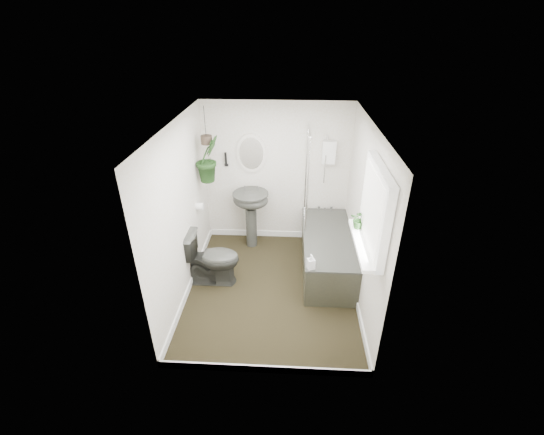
{
  "coord_description": "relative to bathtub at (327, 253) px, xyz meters",
  "views": [
    {
      "loc": [
        0.23,
        -4.0,
        3.33
      ],
      "look_at": [
        0.0,
        0.15,
        1.05
      ],
      "focal_mm": 24.0,
      "sensor_mm": 36.0,
      "label": 1
    }
  ],
  "objects": [
    {
      "name": "hanging_plant",
      "position": [
        -1.77,
        0.45,
        1.26
      ],
      "size": [
        0.47,
        0.48,
        0.68
      ],
      "primitive_type": "imported",
      "rotation": [
        0.0,
        0.0,
        0.88
      ],
      "color": "black",
      "rests_on": "ceiling"
    },
    {
      "name": "sill_plant",
      "position": [
        0.21,
        -0.9,
        1.07
      ],
      "size": [
        0.24,
        0.23,
        0.21
      ],
      "primitive_type": "imported",
      "rotation": [
        0.0,
        0.0,
        -0.38
      ],
      "color": "black",
      "rests_on": "window_sill"
    },
    {
      "name": "wall_right",
      "position": [
        0.36,
        -0.5,
        0.86
      ],
      "size": [
        0.02,
        2.8,
        2.3
      ],
      "primitive_type": "cube",
      "color": "white",
      "rests_on": "ground"
    },
    {
      "name": "soap_bottle",
      "position": [
        -0.29,
        -0.79,
        0.39
      ],
      "size": [
        0.12,
        0.12,
        0.2
      ],
      "primitive_type": "imported",
      "rotation": [
        0.0,
        0.0,
        0.32
      ],
      "color": "#312B2A",
      "rests_on": "bathtub"
    },
    {
      "name": "window_sill",
      "position": [
        0.22,
        -1.2,
        0.94
      ],
      "size": [
        0.18,
        1.0,
        0.04
      ],
      "primitive_type": "cube",
      "color": "white",
      "rests_on": "wall_right"
    },
    {
      "name": "wall_left",
      "position": [
        -1.96,
        -0.5,
        0.86
      ],
      "size": [
        0.02,
        2.8,
        2.3
      ],
      "primitive_type": "cube",
      "color": "white",
      "rests_on": "ground"
    },
    {
      "name": "bath_screen",
      "position": [
        -0.33,
        0.49,
        0.99
      ],
      "size": [
        0.04,
        0.72,
        1.4
      ],
      "primitive_type": null,
      "color": "silver",
      "rests_on": "bathtub"
    },
    {
      "name": "bathtub",
      "position": [
        0.0,
        0.0,
        0.0
      ],
      "size": [
        0.72,
        1.72,
        0.58
      ],
      "primitive_type": null,
      "color": "#31332E",
      "rests_on": "floor"
    },
    {
      "name": "wall_sconce",
      "position": [
        -1.59,
        0.86,
        1.11
      ],
      "size": [
        0.04,
        0.04,
        0.22
      ],
      "primitive_type": "cylinder",
      "color": "black",
      "rests_on": "wall_back"
    },
    {
      "name": "hanging_pot",
      "position": [
        -1.77,
        0.45,
        1.54
      ],
      "size": [
        0.16,
        0.16,
        0.12
      ],
      "primitive_type": "cylinder",
      "color": "#32271E",
      "rests_on": "ceiling"
    },
    {
      "name": "shower_box",
      "position": [
        0.0,
        0.84,
        1.26
      ],
      "size": [
        0.2,
        0.1,
        0.35
      ],
      "primitive_type": "cube",
      "color": "white",
      "rests_on": "wall_back"
    },
    {
      "name": "oval_mirror",
      "position": [
        -1.19,
        0.87,
        1.21
      ],
      "size": [
        0.46,
        0.03,
        0.62
      ],
      "primitive_type": "ellipsoid",
      "color": "silver",
      "rests_on": "wall_back"
    },
    {
      "name": "pedestal_sink",
      "position": [
        -1.19,
        0.6,
        0.19
      ],
      "size": [
        0.66,
        0.6,
        0.96
      ],
      "primitive_type": null,
      "rotation": [
        0.0,
        0.0,
        -0.24
      ],
      "color": "#31332E",
      "rests_on": "floor"
    },
    {
      "name": "wall_front",
      "position": [
        -0.8,
        -1.91,
        0.86
      ],
      "size": [
        2.3,
        0.02,
        2.3
      ],
      "primitive_type": "cube",
      "color": "white",
      "rests_on": "ground"
    },
    {
      "name": "window_recess",
      "position": [
        0.29,
        -1.2,
        1.36
      ],
      "size": [
        0.08,
        1.0,
        0.9
      ],
      "primitive_type": "cube",
      "color": "white",
      "rests_on": "wall_right"
    },
    {
      "name": "window_blinds",
      "position": [
        0.24,
        -1.2,
        1.36
      ],
      "size": [
        0.01,
        0.86,
        0.76
      ],
      "primitive_type": "cube",
      "color": "white",
      "rests_on": "wall_right"
    },
    {
      "name": "toilet_roll_holder",
      "position": [
        -1.9,
        0.2,
        0.61
      ],
      "size": [
        0.11,
        0.11,
        0.11
      ],
      "primitive_type": "cylinder",
      "rotation": [
        0.0,
        1.57,
        0.0
      ],
      "color": "white",
      "rests_on": "wall_left"
    },
    {
      "name": "wall_back",
      "position": [
        -0.8,
        0.91,
        0.86
      ],
      "size": [
        2.3,
        0.02,
        2.3
      ],
      "primitive_type": "cube",
      "color": "white",
      "rests_on": "ground"
    },
    {
      "name": "skirting",
      "position": [
        -0.8,
        -0.5,
        -0.24
      ],
      "size": [
        2.3,
        2.8,
        0.1
      ],
      "primitive_type": "cube",
      "color": "white",
      "rests_on": "floor"
    },
    {
      "name": "toilet",
      "position": [
        -1.65,
        -0.37,
        0.11
      ],
      "size": [
        0.78,
        0.44,
        0.79
      ],
      "primitive_type": "imported",
      "rotation": [
        0.0,
        0.0,
        1.57
      ],
      "color": "#31332E",
      "rests_on": "floor"
    },
    {
      "name": "ceiling",
      "position": [
        -0.8,
        -0.5,
        2.02
      ],
      "size": [
        2.3,
        2.8,
        0.02
      ],
      "primitive_type": "cube",
      "color": "white",
      "rests_on": "ground"
    },
    {
      "name": "floor",
      "position": [
        -0.8,
        -0.5,
        -0.3
      ],
      "size": [
        2.3,
        2.8,
        0.02
      ],
      "primitive_type": "cube",
      "color": "black",
      "rests_on": "ground"
    }
  ]
}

